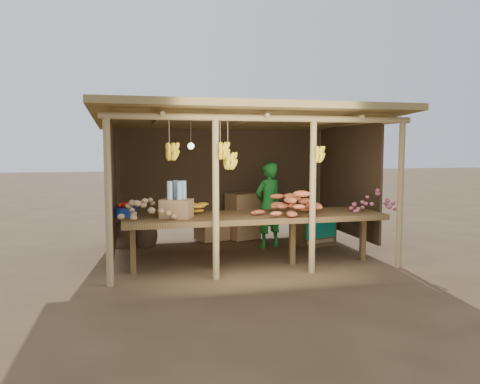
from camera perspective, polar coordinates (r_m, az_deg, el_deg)
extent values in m
plane|color=brown|center=(8.10, 0.00, -7.42)|extent=(60.00, 60.00, 0.00)
cylinder|color=tan|center=(6.22, -15.76, -1.21)|extent=(0.09, 0.09, 2.20)
cylinder|color=tan|center=(7.36, 18.97, -0.31)|extent=(0.09, 0.09, 2.20)
cylinder|color=tan|center=(9.20, -15.08, 0.87)|extent=(0.09, 0.09, 2.20)
cylinder|color=tan|center=(10.01, 9.71, 1.32)|extent=(0.09, 0.09, 2.20)
cylinder|color=tan|center=(6.32, -2.98, -0.92)|extent=(0.09, 0.09, 2.20)
cylinder|color=tan|center=(6.72, 8.84, -0.60)|extent=(0.09, 0.09, 2.20)
cylinder|color=tan|center=(6.46, 3.17, 8.99)|extent=(4.40, 0.09, 0.09)
cylinder|color=tan|center=(9.37, -2.18, 7.86)|extent=(4.40, 0.09, 0.09)
cube|color=olive|center=(7.91, 0.00, 8.98)|extent=(4.70, 3.50, 0.28)
cube|color=#42301E|center=(9.36, -2.13, 1.79)|extent=(4.20, 0.04, 1.98)
cube|color=#42301E|center=(7.90, -15.19, 0.96)|extent=(0.04, 2.40, 1.98)
cube|color=#42301E|center=(8.82, 12.94, 1.45)|extent=(0.04, 2.40, 1.98)
cube|color=brown|center=(7.05, 1.82, -3.05)|extent=(3.90, 1.05, 0.08)
cube|color=brown|center=(6.87, -12.92, -6.78)|extent=(0.08, 0.08, 0.72)
cube|color=brown|center=(6.99, -2.97, -6.46)|extent=(0.08, 0.08, 0.72)
cube|color=brown|center=(7.30, 6.38, -5.97)|extent=(0.08, 0.08, 0.72)
cube|color=brown|center=(7.79, 14.75, -5.41)|extent=(0.08, 0.08, 0.72)
cylinder|color=navy|center=(7.06, -13.85, -2.32)|extent=(0.37, 0.37, 0.13)
cube|color=#9A7045|center=(6.74, -7.74, -2.00)|extent=(0.52, 0.47, 0.27)
imported|color=#186D22|center=(8.45, 3.49, -1.59)|extent=(0.66, 0.56, 1.54)
cube|color=brown|center=(8.85, 9.10, -4.54)|extent=(0.73, 0.67, 0.56)
cube|color=#0C8977|center=(8.80, 9.13, -2.55)|extent=(0.81, 0.75, 0.06)
cube|color=#9A7045|center=(9.20, 0.34, -4.31)|extent=(0.69, 0.64, 0.45)
cube|color=#9A7045|center=(9.13, 0.35, -1.54)|extent=(0.69, 0.64, 0.45)
cube|color=#9A7045|center=(9.07, -3.45, -4.45)|extent=(0.69, 0.64, 0.45)
ellipsoid|color=#42301E|center=(8.71, -14.03, -4.97)|extent=(0.43, 0.43, 0.58)
ellipsoid|color=#42301E|center=(8.71, -11.43, -4.91)|extent=(0.43, 0.43, 0.58)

